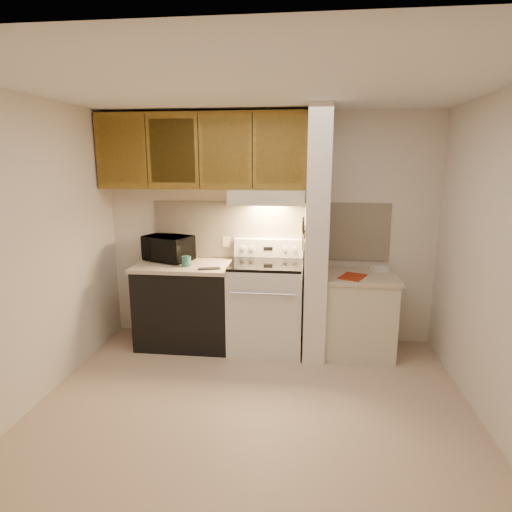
# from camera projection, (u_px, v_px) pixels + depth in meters

# --- Properties ---
(floor) EXTENTS (3.60, 3.60, 0.00)m
(floor) POSITION_uv_depth(u_px,v_px,m) (253.00, 406.00, 3.54)
(floor) COLOR #C3A88F
(floor) RESTS_ON ground
(ceiling) EXTENTS (3.60, 3.60, 0.00)m
(ceiling) POSITION_uv_depth(u_px,v_px,m) (252.00, 86.00, 3.00)
(ceiling) COLOR white
(ceiling) RESTS_ON wall_back
(wall_back) EXTENTS (3.60, 2.50, 0.02)m
(wall_back) POSITION_uv_depth(u_px,v_px,m) (269.00, 229.00, 4.73)
(wall_back) COLOR silver
(wall_back) RESTS_ON floor
(wall_left) EXTENTS (0.02, 3.00, 2.50)m
(wall_left) POSITION_uv_depth(u_px,v_px,m) (33.00, 254.00, 3.47)
(wall_left) COLOR silver
(wall_left) RESTS_ON floor
(wall_right) EXTENTS (0.02, 3.00, 2.50)m
(wall_right) POSITION_uv_depth(u_px,v_px,m) (501.00, 266.00, 3.07)
(wall_right) COLOR silver
(wall_right) RESTS_ON floor
(backsplash) EXTENTS (2.60, 0.02, 0.63)m
(backsplash) POSITION_uv_depth(u_px,v_px,m) (269.00, 231.00, 4.72)
(backsplash) COLOR #F8E8CB
(backsplash) RESTS_ON wall_back
(range_body) EXTENTS (0.76, 0.65, 0.92)m
(range_body) POSITION_uv_depth(u_px,v_px,m) (266.00, 307.00, 4.56)
(range_body) COLOR silver
(range_body) RESTS_ON floor
(oven_window) EXTENTS (0.50, 0.01, 0.30)m
(oven_window) POSITION_uv_depth(u_px,v_px,m) (263.00, 314.00, 4.25)
(oven_window) COLOR black
(oven_window) RESTS_ON range_body
(oven_handle) EXTENTS (0.65, 0.02, 0.02)m
(oven_handle) POSITION_uv_depth(u_px,v_px,m) (263.00, 294.00, 4.16)
(oven_handle) COLOR silver
(oven_handle) RESTS_ON range_body
(cooktop) EXTENTS (0.74, 0.64, 0.03)m
(cooktop) POSITION_uv_depth(u_px,v_px,m) (266.00, 264.00, 4.46)
(cooktop) COLOR black
(cooktop) RESTS_ON range_body
(range_backguard) EXTENTS (0.76, 0.08, 0.20)m
(range_backguard) POSITION_uv_depth(u_px,v_px,m) (269.00, 248.00, 4.71)
(range_backguard) COLOR silver
(range_backguard) RESTS_ON range_body
(range_display) EXTENTS (0.10, 0.01, 0.04)m
(range_display) POSITION_uv_depth(u_px,v_px,m) (268.00, 249.00, 4.67)
(range_display) COLOR black
(range_display) RESTS_ON range_backguard
(range_knob_left_outer) EXTENTS (0.05, 0.02, 0.05)m
(range_knob_left_outer) POSITION_uv_depth(u_px,v_px,m) (243.00, 248.00, 4.70)
(range_knob_left_outer) COLOR silver
(range_knob_left_outer) RESTS_ON range_backguard
(range_knob_left_inner) EXTENTS (0.05, 0.02, 0.05)m
(range_knob_left_inner) POSITION_uv_depth(u_px,v_px,m) (252.00, 248.00, 4.69)
(range_knob_left_inner) COLOR silver
(range_knob_left_inner) RESTS_ON range_backguard
(range_knob_right_inner) EXTENTS (0.05, 0.02, 0.05)m
(range_knob_right_inner) POSITION_uv_depth(u_px,v_px,m) (285.00, 249.00, 4.65)
(range_knob_right_inner) COLOR silver
(range_knob_right_inner) RESTS_ON range_backguard
(range_knob_right_outer) EXTENTS (0.05, 0.02, 0.05)m
(range_knob_right_outer) POSITION_uv_depth(u_px,v_px,m) (294.00, 249.00, 4.64)
(range_knob_right_outer) COLOR silver
(range_knob_right_outer) RESTS_ON range_backguard
(dishwasher_front) EXTENTS (1.00, 0.63, 0.87)m
(dishwasher_front) POSITION_uv_depth(u_px,v_px,m) (186.00, 306.00, 4.68)
(dishwasher_front) COLOR black
(dishwasher_front) RESTS_ON floor
(left_countertop) EXTENTS (1.04, 0.67, 0.04)m
(left_countertop) POSITION_uv_depth(u_px,v_px,m) (185.00, 266.00, 4.58)
(left_countertop) COLOR #C7B298
(left_countertop) RESTS_ON dishwasher_front
(spoon_rest) EXTENTS (0.23, 0.13, 0.01)m
(spoon_rest) POSITION_uv_depth(u_px,v_px,m) (210.00, 269.00, 4.34)
(spoon_rest) COLOR black
(spoon_rest) RESTS_ON left_countertop
(teal_jar) EXTENTS (0.12, 0.12, 0.11)m
(teal_jar) POSITION_uv_depth(u_px,v_px,m) (186.00, 261.00, 4.46)
(teal_jar) COLOR #286358
(teal_jar) RESTS_ON left_countertop
(outlet) EXTENTS (0.08, 0.01, 0.12)m
(outlet) POSITION_uv_depth(u_px,v_px,m) (226.00, 242.00, 4.79)
(outlet) COLOR beige
(outlet) RESTS_ON backsplash
(microwave) EXTENTS (0.59, 0.50, 0.28)m
(microwave) POSITION_uv_depth(u_px,v_px,m) (168.00, 248.00, 4.71)
(microwave) COLOR black
(microwave) RESTS_ON left_countertop
(partition_pillar) EXTENTS (0.22, 0.70, 2.50)m
(partition_pillar) POSITION_uv_depth(u_px,v_px,m) (316.00, 235.00, 4.33)
(partition_pillar) COLOR white
(partition_pillar) RESTS_ON floor
(pillar_trim) EXTENTS (0.01, 0.70, 0.04)m
(pillar_trim) POSITION_uv_depth(u_px,v_px,m) (305.00, 230.00, 4.33)
(pillar_trim) COLOR brown
(pillar_trim) RESTS_ON partition_pillar
(knife_strip) EXTENTS (0.02, 0.42, 0.04)m
(knife_strip) POSITION_uv_depth(u_px,v_px,m) (304.00, 229.00, 4.28)
(knife_strip) COLOR black
(knife_strip) RESTS_ON partition_pillar
(knife_blade_a) EXTENTS (0.01, 0.03, 0.16)m
(knife_blade_a) POSITION_uv_depth(u_px,v_px,m) (303.00, 242.00, 4.15)
(knife_blade_a) COLOR silver
(knife_blade_a) RESTS_ON knife_strip
(knife_handle_a) EXTENTS (0.02, 0.02, 0.10)m
(knife_handle_a) POSITION_uv_depth(u_px,v_px,m) (303.00, 226.00, 4.12)
(knife_handle_a) COLOR black
(knife_handle_a) RESTS_ON knife_strip
(knife_blade_b) EXTENTS (0.01, 0.04, 0.18)m
(knife_blade_b) POSITION_uv_depth(u_px,v_px,m) (303.00, 241.00, 4.22)
(knife_blade_b) COLOR silver
(knife_blade_b) RESTS_ON knife_strip
(knife_handle_b) EXTENTS (0.02, 0.02, 0.10)m
(knife_handle_b) POSITION_uv_depth(u_px,v_px,m) (303.00, 225.00, 4.20)
(knife_handle_b) COLOR black
(knife_handle_b) RESTS_ON knife_strip
(knife_blade_c) EXTENTS (0.01, 0.04, 0.20)m
(knife_blade_c) POSITION_uv_depth(u_px,v_px,m) (303.00, 241.00, 4.30)
(knife_blade_c) COLOR silver
(knife_blade_c) RESTS_ON knife_strip
(knife_handle_c) EXTENTS (0.02, 0.02, 0.10)m
(knife_handle_c) POSITION_uv_depth(u_px,v_px,m) (303.00, 224.00, 4.28)
(knife_handle_c) COLOR black
(knife_handle_c) RESTS_ON knife_strip
(knife_blade_d) EXTENTS (0.01, 0.04, 0.16)m
(knife_blade_d) POSITION_uv_depth(u_px,v_px,m) (303.00, 237.00, 4.39)
(knife_blade_d) COLOR silver
(knife_blade_d) RESTS_ON knife_strip
(knife_handle_d) EXTENTS (0.02, 0.02, 0.10)m
(knife_handle_d) POSITION_uv_depth(u_px,v_px,m) (303.00, 223.00, 4.36)
(knife_handle_d) COLOR black
(knife_handle_d) RESTS_ON knife_strip
(knife_blade_e) EXTENTS (0.01, 0.04, 0.18)m
(knife_blade_e) POSITION_uv_depth(u_px,v_px,m) (303.00, 237.00, 4.47)
(knife_blade_e) COLOR silver
(knife_blade_e) RESTS_ON knife_strip
(knife_handle_e) EXTENTS (0.02, 0.02, 0.10)m
(knife_handle_e) POSITION_uv_depth(u_px,v_px,m) (303.00, 222.00, 4.43)
(knife_handle_e) COLOR black
(knife_handle_e) RESTS_ON knife_strip
(oven_mitt) EXTENTS (0.03, 0.09, 0.22)m
(oven_mitt) POSITION_uv_depth(u_px,v_px,m) (303.00, 239.00, 4.53)
(oven_mitt) COLOR gray
(oven_mitt) RESTS_ON partition_pillar
(right_cab_base) EXTENTS (0.70, 0.60, 0.81)m
(right_cab_base) POSITION_uv_depth(u_px,v_px,m) (358.00, 316.00, 4.46)
(right_cab_base) COLOR beige
(right_cab_base) RESTS_ON floor
(right_countertop) EXTENTS (0.74, 0.64, 0.04)m
(right_countertop) POSITION_uv_depth(u_px,v_px,m) (360.00, 277.00, 4.37)
(right_countertop) COLOR #C7B298
(right_countertop) RESTS_ON right_cab_base
(red_folder) EXTENTS (0.32, 0.36, 0.01)m
(red_folder) POSITION_uv_depth(u_px,v_px,m) (353.00, 277.00, 4.28)
(red_folder) COLOR maroon
(red_folder) RESTS_ON right_countertop
(white_box) EXTENTS (0.19, 0.17, 0.04)m
(white_box) POSITION_uv_depth(u_px,v_px,m) (380.00, 269.00, 4.51)
(white_box) COLOR white
(white_box) RESTS_ON right_countertop
(range_hood) EXTENTS (0.78, 0.44, 0.15)m
(range_hood) POSITION_uv_depth(u_px,v_px,m) (268.00, 197.00, 4.43)
(range_hood) COLOR beige
(range_hood) RESTS_ON upper_cabinets
(hood_lip) EXTENTS (0.78, 0.04, 0.06)m
(hood_lip) POSITION_uv_depth(u_px,v_px,m) (266.00, 203.00, 4.24)
(hood_lip) COLOR beige
(hood_lip) RESTS_ON range_hood
(upper_cabinets) EXTENTS (2.18, 0.33, 0.77)m
(upper_cabinets) POSITION_uv_depth(u_px,v_px,m) (202.00, 151.00, 4.45)
(upper_cabinets) COLOR brown
(upper_cabinets) RESTS_ON wall_back
(cab_door_a) EXTENTS (0.46, 0.01, 0.63)m
(cab_door_a) POSITION_uv_depth(u_px,v_px,m) (121.00, 151.00, 4.39)
(cab_door_a) COLOR brown
(cab_door_a) RESTS_ON upper_cabinets
(cab_gap_a) EXTENTS (0.01, 0.01, 0.73)m
(cab_gap_a) POSITION_uv_depth(u_px,v_px,m) (146.00, 151.00, 4.36)
(cab_gap_a) COLOR black
(cab_gap_a) RESTS_ON upper_cabinets
(cab_door_b) EXTENTS (0.46, 0.01, 0.63)m
(cab_door_b) POSITION_uv_depth(u_px,v_px,m) (172.00, 151.00, 4.33)
(cab_door_b) COLOR brown
(cab_door_b) RESTS_ON upper_cabinets
(cab_gap_b) EXTENTS (0.01, 0.01, 0.73)m
(cab_gap_b) POSITION_uv_depth(u_px,v_px,m) (199.00, 151.00, 4.30)
(cab_gap_b) COLOR black
(cab_gap_b) RESTS_ON upper_cabinets
(cab_door_c) EXTENTS (0.46, 0.01, 0.63)m
(cab_door_c) POSITION_uv_depth(u_px,v_px,m) (225.00, 151.00, 4.27)
(cab_door_c) COLOR brown
(cab_door_c) RESTS_ON upper_cabinets
(cab_gap_c) EXTENTS (0.01, 0.01, 0.73)m
(cab_gap_c) POSITION_uv_depth(u_px,v_px,m) (252.00, 151.00, 4.24)
(cab_gap_c) COLOR black
(cab_gap_c) RESTS_ON upper_cabinets
(cab_door_d) EXTENTS (0.46, 0.01, 0.63)m
(cab_door_d) POSITION_uv_depth(u_px,v_px,m) (280.00, 151.00, 4.21)
(cab_door_d) COLOR brown
(cab_door_d) RESTS_ON upper_cabinets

